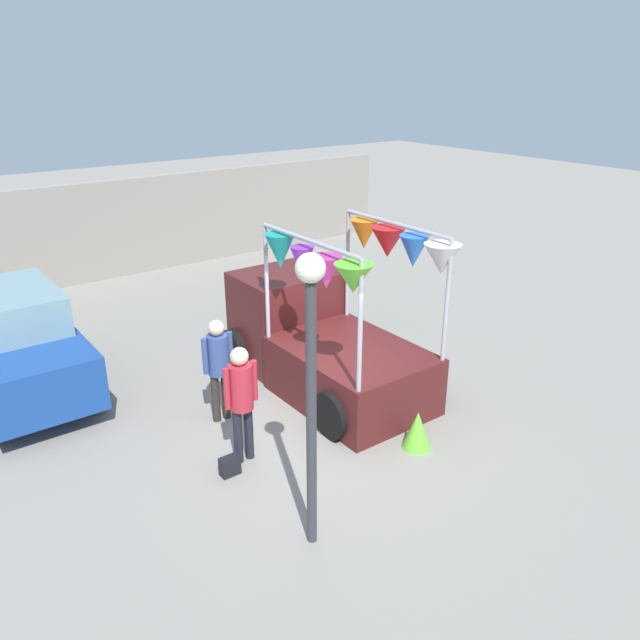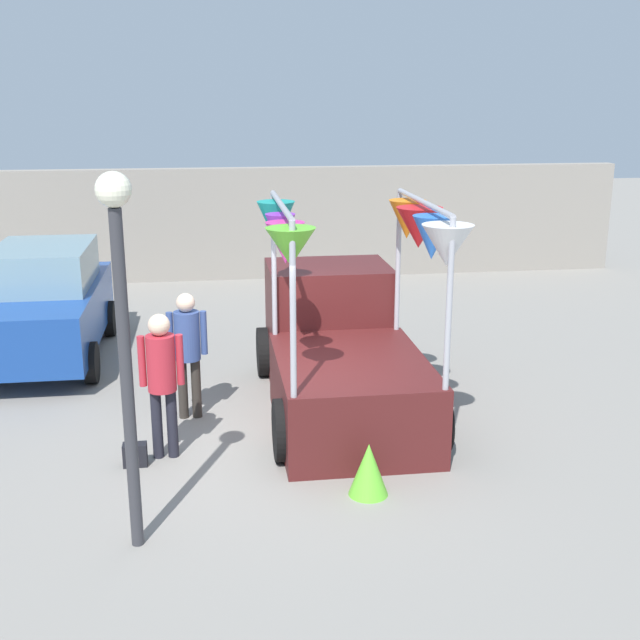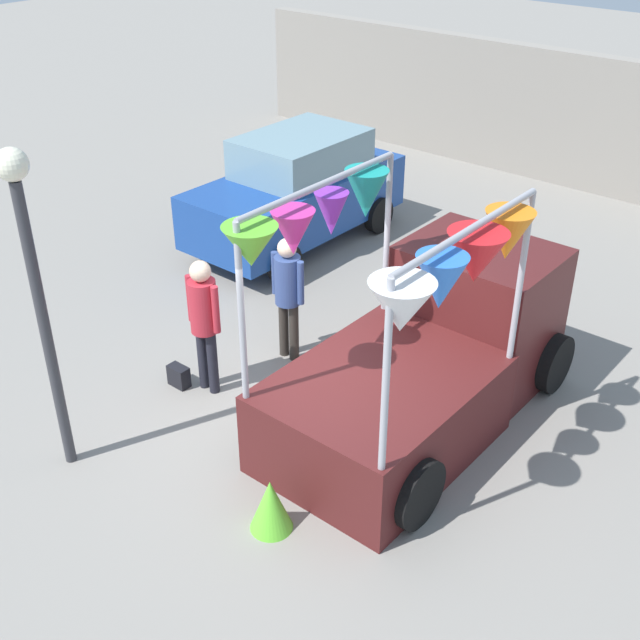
{
  "view_description": "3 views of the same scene",
  "coord_description": "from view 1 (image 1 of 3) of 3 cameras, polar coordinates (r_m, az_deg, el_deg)",
  "views": [
    {
      "loc": [
        -5.18,
        -7.13,
        5.34
      ],
      "look_at": [
        0.36,
        0.36,
        1.56
      ],
      "focal_mm": 35.0,
      "sensor_mm": 36.0,
      "label": 1
    },
    {
      "loc": [
        -0.87,
        -9.37,
        4.27
      ],
      "look_at": [
        0.48,
        0.25,
        1.51
      ],
      "focal_mm": 45.0,
      "sensor_mm": 36.0,
      "label": 2
    },
    {
      "loc": [
        4.94,
        -5.78,
        5.93
      ],
      "look_at": [
        -0.06,
        0.21,
        1.33
      ],
      "focal_mm": 45.0,
      "sensor_mm": 36.0,
      "label": 3
    }
  ],
  "objects": [
    {
      "name": "person_vendor",
      "position": [
        9.96,
        -9.28,
        -3.68
      ],
      "size": [
        0.53,
        0.34,
        1.74
      ],
      "color": "#2D2823",
      "rests_on": "ground"
    },
    {
      "name": "brick_boundary_wall",
      "position": [
        17.8,
        -18.78,
        7.81
      ],
      "size": [
        18.0,
        0.36,
        2.6
      ],
      "primitive_type": "cube",
      "color": "gray",
      "rests_on": "ground"
    },
    {
      "name": "ground_plane",
      "position": [
        10.31,
        -0.43,
        -9.11
      ],
      "size": [
        60.0,
        60.0,
        0.0
      ],
      "primitive_type": "plane",
      "color": "gray"
    },
    {
      "name": "street_lamp",
      "position": [
        6.72,
        -0.83,
        -3.98
      ],
      "size": [
        0.32,
        0.32,
        3.62
      ],
      "color": "#333338",
      "rests_on": "ground"
    },
    {
      "name": "person_customer",
      "position": [
        8.87,
        -7.22,
        -6.66
      ],
      "size": [
        0.53,
        0.34,
        1.8
      ],
      "color": "black",
      "rests_on": "ground"
    },
    {
      "name": "handbag",
      "position": [
        9.09,
        -8.24,
        -13.06
      ],
      "size": [
        0.28,
        0.16,
        0.28
      ],
      "primitive_type": "cube",
      "color": "black",
      "rests_on": "ground"
    },
    {
      "name": "parked_car",
      "position": [
        11.89,
        -25.94,
        -1.94
      ],
      "size": [
        1.88,
        4.0,
        1.88
      ],
      "color": "navy",
      "rests_on": "ground"
    },
    {
      "name": "vendor_truck",
      "position": [
        11.16,
        -0.21,
        -1.22
      ],
      "size": [
        2.53,
        4.19,
        3.01
      ],
      "color": "#4C1919",
      "rests_on": "ground"
    },
    {
      "name": "folded_kite_bundle_lime",
      "position": [
        9.59,
        8.88,
        -9.9
      ],
      "size": [
        0.46,
        0.46,
        0.6
      ],
      "primitive_type": "cone",
      "rotation": [
        0.0,
        0.0,
        0.04
      ],
      "color": "#66CC33",
      "rests_on": "ground"
    }
  ]
}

